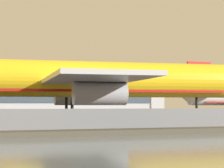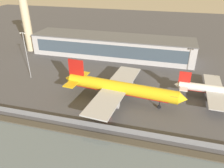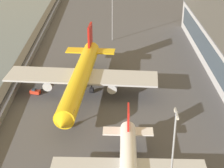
{
  "view_description": "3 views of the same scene",
  "coord_description": "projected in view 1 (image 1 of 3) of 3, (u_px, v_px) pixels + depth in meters",
  "views": [
    {
      "loc": [
        -16.56,
        -58.74,
        2.75
      ],
      "look_at": [
        6.14,
        4.62,
        6.02
      ],
      "focal_mm": 70.0,
      "sensor_mm": 36.0,
      "label": 1
    },
    {
      "loc": [
        21.17,
        -77.11,
        53.13
      ],
      "look_at": [
        -3.97,
        15.79,
        2.18
      ],
      "focal_mm": 35.0,
      "sensor_mm": 36.0,
      "label": 2
    },
    {
      "loc": [
        107.43,
        14.53,
        56.26
      ],
      "look_at": [
        0.86,
        14.91,
        3.48
      ],
      "focal_mm": 60.0,
      "sensor_mm": 36.0,
      "label": 3
    }
  ],
  "objects": [
    {
      "name": "cargo_jet_yellow",
      "position": [
        87.0,
        81.0,
        66.62
      ],
      "size": [
        56.54,
        48.55,
        17.02
      ],
      "color": "yellow",
      "rests_on": "ground"
    },
    {
      "name": "baggage_tug",
      "position": [
        112.0,
        122.0,
        51.81
      ],
      "size": [
        2.42,
        3.52,
        1.8
      ],
      "color": "red",
      "rests_on": "ground"
    },
    {
      "name": "shoreline_seawall",
      "position": [
        140.0,
        132.0,
        41.41
      ],
      "size": [
        320.0,
        3.0,
        0.5
      ],
      "color": "#474238",
      "rests_on": "ground"
    },
    {
      "name": "ground_plane",
      "position": [
        82.0,
        125.0,
        60.67
      ],
      "size": [
        500.0,
        500.0,
        0.0
      ],
      "primitive_type": "plane",
      "color": "#4C4C51"
    },
    {
      "name": "perimeter_fence",
      "position": [
        123.0,
        120.0,
        45.69
      ],
      "size": [
        280.0,
        0.1,
        2.4
      ],
      "color": "slate",
      "rests_on": "ground"
    }
  ]
}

